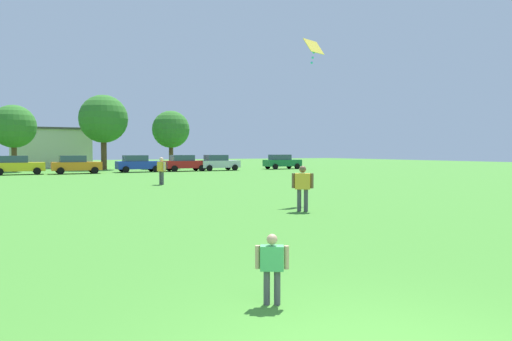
{
  "coord_description": "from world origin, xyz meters",
  "views": [
    {
      "loc": [
        -3.17,
        -3.41,
        2.11
      ],
      "look_at": [
        2.86,
        8.22,
        1.56
      ],
      "focal_mm": 32.97,
      "sensor_mm": 36.0,
      "label": 1
    }
  ],
  "objects_px": {
    "kite": "(314,48)",
    "tree_right": "(103,119)",
    "parked_car_silver_5": "(218,163)",
    "tree_center": "(14,127)",
    "child_kite_flyer": "(272,263)",
    "tree_far_right": "(171,130)",
    "adult_bystander": "(303,184)",
    "parked_car_blue_3": "(138,164)",
    "parked_car_yellow_1": "(17,165)",
    "parked_car_green_6": "(282,162)",
    "parked_car_red_4": "(185,163)",
    "bystander_near_trees": "(161,168)",
    "parked_car_orange_2": "(76,164)"
  },
  "relations": [
    {
      "from": "parked_car_orange_2",
      "to": "tree_right",
      "type": "bearing_deg",
      "value": 65.65
    },
    {
      "from": "bystander_near_trees",
      "to": "kite",
      "type": "bearing_deg",
      "value": -178.8
    },
    {
      "from": "parked_car_silver_5",
      "to": "tree_right",
      "type": "height_order",
      "value": "tree_right"
    },
    {
      "from": "parked_car_red_4",
      "to": "tree_center",
      "type": "relative_size",
      "value": 0.64
    },
    {
      "from": "child_kite_flyer",
      "to": "tree_far_right",
      "type": "relative_size",
      "value": 0.14
    },
    {
      "from": "child_kite_flyer",
      "to": "tree_far_right",
      "type": "height_order",
      "value": "tree_far_right"
    },
    {
      "from": "parked_car_orange_2",
      "to": "tree_right",
      "type": "xyz_separation_m",
      "value": [
        3.98,
        8.8,
        4.82
      ]
    },
    {
      "from": "parked_car_blue_3",
      "to": "tree_right",
      "type": "distance_m",
      "value": 9.68
    },
    {
      "from": "tree_center",
      "to": "tree_right",
      "type": "bearing_deg",
      "value": 10.89
    },
    {
      "from": "tree_far_right",
      "to": "kite",
      "type": "bearing_deg",
      "value": -98.09
    },
    {
      "from": "parked_car_red_4",
      "to": "parked_car_green_6",
      "type": "relative_size",
      "value": 1.0
    },
    {
      "from": "child_kite_flyer",
      "to": "tree_far_right",
      "type": "bearing_deg",
      "value": 104.92
    },
    {
      "from": "kite",
      "to": "tree_right",
      "type": "xyz_separation_m",
      "value": [
        -2.28,
        38.21,
        -0.77
      ]
    },
    {
      "from": "parked_car_silver_5",
      "to": "tree_center",
      "type": "distance_m",
      "value": 20.86
    },
    {
      "from": "parked_car_green_6",
      "to": "tree_center",
      "type": "relative_size",
      "value": 0.64
    },
    {
      "from": "parked_car_red_4",
      "to": "bystander_near_trees",
      "type": "bearing_deg",
      "value": -112.91
    },
    {
      "from": "child_kite_flyer",
      "to": "tree_right",
      "type": "distance_m",
      "value": 49.97
    },
    {
      "from": "child_kite_flyer",
      "to": "adult_bystander",
      "type": "distance_m",
      "value": 10.03
    },
    {
      "from": "tree_center",
      "to": "kite",
      "type": "bearing_deg",
      "value": -72.82
    },
    {
      "from": "adult_bystander",
      "to": "tree_far_right",
      "type": "bearing_deg",
      "value": 115.28
    },
    {
      "from": "parked_car_red_4",
      "to": "parked_car_green_6",
      "type": "bearing_deg",
      "value": 2.37
    },
    {
      "from": "tree_right",
      "to": "tree_far_right",
      "type": "distance_m",
      "value": 7.72
    },
    {
      "from": "parked_car_red_4",
      "to": "parked_car_silver_5",
      "type": "xyz_separation_m",
      "value": [
        3.72,
        -0.12,
        0.0
      ]
    },
    {
      "from": "adult_bystander",
      "to": "parked_car_orange_2",
      "type": "height_order",
      "value": "parked_car_orange_2"
    },
    {
      "from": "parked_car_yellow_1",
      "to": "tree_far_right",
      "type": "height_order",
      "value": "tree_far_right"
    },
    {
      "from": "parked_car_blue_3",
      "to": "child_kite_flyer",
      "type": "bearing_deg",
      "value": -100.84
    },
    {
      "from": "adult_bystander",
      "to": "tree_center",
      "type": "height_order",
      "value": "tree_center"
    },
    {
      "from": "child_kite_flyer",
      "to": "parked_car_silver_5",
      "type": "distance_m",
      "value": 44.15
    },
    {
      "from": "parked_car_silver_5",
      "to": "parked_car_green_6",
      "type": "relative_size",
      "value": 1.0
    },
    {
      "from": "child_kite_flyer",
      "to": "tree_right",
      "type": "height_order",
      "value": "tree_right"
    },
    {
      "from": "parked_car_blue_3",
      "to": "tree_far_right",
      "type": "distance_m",
      "value": 10.27
    },
    {
      "from": "tree_center",
      "to": "parked_car_red_4",
      "type": "bearing_deg",
      "value": -22.51
    },
    {
      "from": "kite",
      "to": "tree_right",
      "type": "bearing_deg",
      "value": 93.41
    },
    {
      "from": "parked_car_silver_5",
      "to": "tree_far_right",
      "type": "height_order",
      "value": "tree_far_right"
    },
    {
      "from": "kite",
      "to": "parked_car_orange_2",
      "type": "relative_size",
      "value": 0.25
    },
    {
      "from": "parked_car_yellow_1",
      "to": "parked_car_orange_2",
      "type": "distance_m",
      "value": 4.84
    },
    {
      "from": "adult_bystander",
      "to": "parked_car_yellow_1",
      "type": "xyz_separation_m",
      "value": [
        -8.61,
        32.91,
        -0.09
      ]
    },
    {
      "from": "child_kite_flyer",
      "to": "parked_car_orange_2",
      "type": "relative_size",
      "value": 0.23
    },
    {
      "from": "bystander_near_trees",
      "to": "parked_car_yellow_1",
      "type": "xyz_separation_m",
      "value": [
        -7.87,
        18.0,
        -0.16
      ]
    },
    {
      "from": "parked_car_yellow_1",
      "to": "parked_car_silver_5",
      "type": "bearing_deg",
      "value": -0.26
    },
    {
      "from": "bystander_near_trees",
      "to": "parked_car_red_4",
      "type": "distance_m",
      "value": 19.58
    },
    {
      "from": "parked_car_green_6",
      "to": "tree_far_right",
      "type": "relative_size",
      "value": 0.63
    },
    {
      "from": "child_kite_flyer",
      "to": "adult_bystander",
      "type": "relative_size",
      "value": 0.61
    },
    {
      "from": "kite",
      "to": "tree_right",
      "type": "height_order",
      "value": "tree_right"
    },
    {
      "from": "child_kite_flyer",
      "to": "tree_center",
      "type": "relative_size",
      "value": 0.14
    },
    {
      "from": "tree_far_right",
      "to": "tree_center",
      "type": "bearing_deg",
      "value": -175.99
    },
    {
      "from": "child_kite_flyer",
      "to": "parked_car_silver_5",
      "type": "relative_size",
      "value": 0.23
    },
    {
      "from": "adult_bystander",
      "to": "parked_car_orange_2",
      "type": "distance_m",
      "value": 32.61
    },
    {
      "from": "parked_car_silver_5",
      "to": "tree_far_right",
      "type": "distance_m",
      "value": 9.11
    },
    {
      "from": "parked_car_green_6",
      "to": "tree_center",
      "type": "distance_m",
      "value": 28.58
    }
  ]
}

